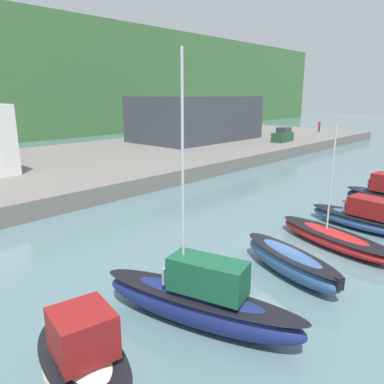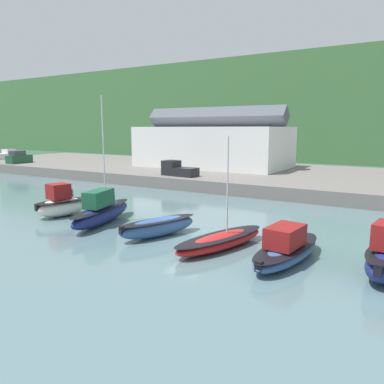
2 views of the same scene
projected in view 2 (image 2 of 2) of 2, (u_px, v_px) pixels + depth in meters
The scene contains 12 objects.
ground_plane at pixel (187, 236), 26.27m from camera, with size 320.00×320.00×0.00m, color slate.
hillside_backdrop at pixel (367, 113), 108.07m from camera, with size 240.00×78.00×23.69m.
quay_promenade at pixel (299, 179), 50.65m from camera, with size 123.77×26.61×1.45m.
harbor_clubhouse at pixel (214, 145), 59.19m from camera, with size 23.15×12.96×9.30m.
moored_boat_0 at pixel (61, 204), 31.96m from camera, with size 3.02×4.97×2.83m.
moored_boat_1 at pixel (102, 211), 29.42m from camera, with size 3.71×8.44×9.95m.
moored_boat_2 at pixel (158, 226), 26.00m from camera, with size 3.57×6.35×1.33m.
moored_boat_3 at pixel (221, 240), 23.45m from camera, with size 3.97×7.82×6.96m.
moored_boat_4 at pixel (287, 249), 21.05m from camera, with size 3.00×7.41×2.12m.
parked_car_0 at pixel (19, 158), 65.09m from camera, with size 2.01×4.29×2.16m.
pickup_truck_0 at pixel (5, 155), 74.06m from camera, with size 2.06×4.76×1.90m.
pickup_truck_1 at pixel (177, 169), 47.88m from camera, with size 4.87×2.33×1.90m.
Camera 2 is at (13.40, -21.57, 7.44)m, focal length 35.00 mm.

